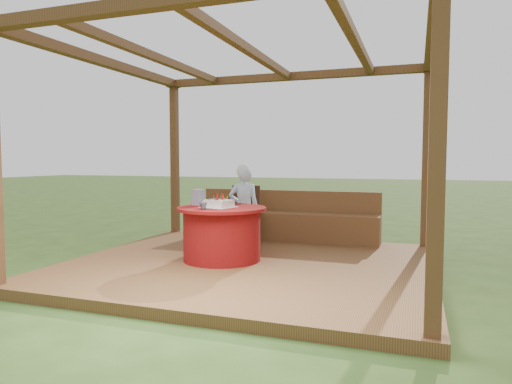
{
  "coord_description": "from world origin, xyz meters",
  "views": [
    {
      "loc": [
        1.99,
        -5.41,
        1.42
      ],
      "look_at": [
        0.0,
        0.25,
        1.0
      ],
      "focal_mm": 32.0,
      "sensor_mm": 36.0,
      "label": 1
    }
  ],
  "objects_px": {
    "bench": "(286,224)",
    "chair": "(245,211)",
    "drinking_glass": "(203,206)",
    "gift_bag": "(198,197)",
    "elderly_woman": "(244,206)",
    "table": "(222,233)",
    "birthday_cake": "(219,203)"
  },
  "relations": [
    {
      "from": "bench",
      "to": "table",
      "type": "xyz_separation_m",
      "value": [
        -0.37,
        -1.74,
        0.09
      ]
    },
    {
      "from": "chair",
      "to": "bench",
      "type": "bearing_deg",
      "value": 38.44
    },
    {
      "from": "table",
      "to": "chair",
      "type": "height_order",
      "value": "chair"
    },
    {
      "from": "table",
      "to": "elderly_woman",
      "type": "relative_size",
      "value": 0.93
    },
    {
      "from": "bench",
      "to": "gift_bag",
      "type": "xyz_separation_m",
      "value": [
        -0.76,
        -1.64,
        0.54
      ]
    },
    {
      "from": "table",
      "to": "gift_bag",
      "type": "height_order",
      "value": "gift_bag"
    },
    {
      "from": "chair",
      "to": "gift_bag",
      "type": "distance_m",
      "value": 1.26
    },
    {
      "from": "table",
      "to": "birthday_cake",
      "type": "relative_size",
      "value": 2.54
    },
    {
      "from": "birthday_cake",
      "to": "gift_bag",
      "type": "relative_size",
      "value": 2.09
    },
    {
      "from": "table",
      "to": "drinking_glass",
      "type": "bearing_deg",
      "value": -105.03
    },
    {
      "from": "gift_bag",
      "to": "chair",
      "type": "bearing_deg",
      "value": 97.13
    },
    {
      "from": "table",
      "to": "chair",
      "type": "relative_size",
      "value": 1.28
    },
    {
      "from": "chair",
      "to": "birthday_cake",
      "type": "relative_size",
      "value": 1.98
    },
    {
      "from": "chair",
      "to": "gift_bag",
      "type": "xyz_separation_m",
      "value": [
        -0.21,
        -1.2,
        0.3
      ]
    },
    {
      "from": "table",
      "to": "elderly_woman",
      "type": "distance_m",
      "value": 0.83
    },
    {
      "from": "drinking_glass",
      "to": "table",
      "type": "bearing_deg",
      "value": 74.97
    },
    {
      "from": "bench",
      "to": "table",
      "type": "height_order",
      "value": "bench"
    },
    {
      "from": "bench",
      "to": "chair",
      "type": "relative_size",
      "value": 3.35
    },
    {
      "from": "table",
      "to": "birthday_cake",
      "type": "bearing_deg",
      "value": -112.05
    },
    {
      "from": "elderly_woman",
      "to": "bench",
      "type": "bearing_deg",
      "value": 69.02
    },
    {
      "from": "elderly_woman",
      "to": "table",
      "type": "bearing_deg",
      "value": -90.44
    },
    {
      "from": "bench",
      "to": "elderly_woman",
      "type": "bearing_deg",
      "value": -110.98
    },
    {
      "from": "table",
      "to": "bench",
      "type": "bearing_deg",
      "value": 77.89
    },
    {
      "from": "bench",
      "to": "table",
      "type": "relative_size",
      "value": 2.6
    },
    {
      "from": "chair",
      "to": "drinking_glass",
      "type": "height_order",
      "value": "chair"
    },
    {
      "from": "table",
      "to": "drinking_glass",
      "type": "relative_size",
      "value": 12.08
    },
    {
      "from": "elderly_woman",
      "to": "birthday_cake",
      "type": "height_order",
      "value": "elderly_woman"
    },
    {
      "from": "bench",
      "to": "gift_bag",
      "type": "height_order",
      "value": "gift_bag"
    },
    {
      "from": "elderly_woman",
      "to": "gift_bag",
      "type": "xyz_separation_m",
      "value": [
        -0.39,
        -0.68,
        0.17
      ]
    },
    {
      "from": "table",
      "to": "drinking_glass",
      "type": "xyz_separation_m",
      "value": [
        -0.09,
        -0.35,
        0.39
      ]
    },
    {
      "from": "elderly_woman",
      "to": "chair",
      "type": "bearing_deg",
      "value": 109.56
    },
    {
      "from": "drinking_glass",
      "to": "gift_bag",
      "type": "bearing_deg",
      "value": 122.69
    }
  ]
}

